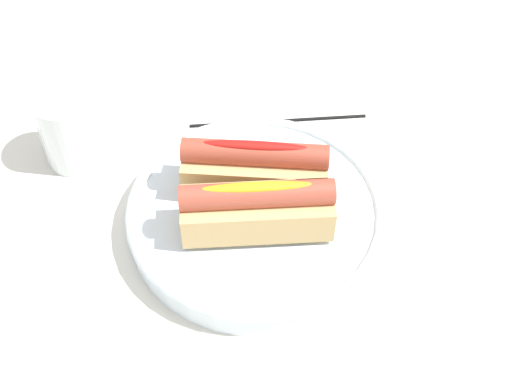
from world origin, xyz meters
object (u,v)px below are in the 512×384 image
hotdog_front (255,167)px  water_glass (71,133)px  serving_bowl (256,214)px  hotdog_back (257,208)px  chopstick_near (278,120)px

hotdog_front → water_glass: size_ratio=1.75×
hotdog_front → water_glass: 0.22m
serving_bowl → hotdog_back: 0.05m
serving_bowl → water_glass: 0.24m
chopstick_near → water_glass: bearing=9.3°
chopstick_near → serving_bowl: bearing=75.5°
water_glass → chopstick_near: water_glass is taller
hotdog_back → serving_bowl: bearing=-71.2°
serving_bowl → hotdog_front: hotdog_front is taller
hotdog_back → chopstick_near: hotdog_back is taller
hotdog_front → hotdog_back: same height
hotdog_front → chopstick_near: size_ratio=0.71×
hotdog_back → hotdog_front: bearing=-71.2°
serving_bowl → hotdog_front: size_ratio=1.74×
chopstick_near → hotdog_front: bearing=73.2°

